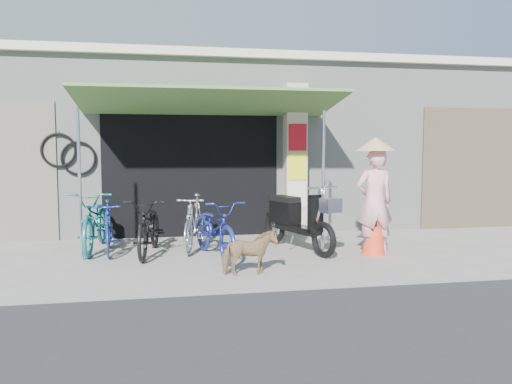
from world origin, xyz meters
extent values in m
plane|color=gray|center=(0.00, 0.00, 0.00)|extent=(80.00, 80.00, 0.00)
cube|color=#A3A89F|center=(0.00, 5.10, 1.75)|extent=(12.00, 5.00, 3.50)
cube|color=beige|center=(0.00, 5.10, 3.58)|extent=(12.30, 5.30, 0.16)
cube|color=black|center=(-1.20, 2.58, 1.25)|extent=(3.40, 0.06, 2.50)
cube|color=black|center=(-1.20, 2.59, 0.55)|extent=(3.06, 0.04, 1.10)
torus|color=black|center=(-3.30, 2.54, 1.55)|extent=(0.65, 0.05, 0.65)
cylinder|color=silver|center=(-3.30, 2.56, 1.87)|extent=(0.02, 0.02, 0.12)
torus|color=black|center=(-3.65, 2.54, 1.70)|extent=(0.65, 0.05, 0.65)
cylinder|color=silver|center=(-3.65, 2.56, 2.02)|extent=(0.02, 0.02, 0.12)
cube|color=beige|center=(0.85, 2.45, 1.50)|extent=(0.42, 0.42, 3.00)
cube|color=red|center=(0.85, 2.23, 1.95)|extent=(0.36, 0.02, 0.52)
cube|color=yellow|center=(0.85, 2.23, 1.38)|extent=(0.36, 0.02, 0.52)
cube|color=silver|center=(0.85, 2.23, 0.82)|extent=(0.36, 0.02, 0.50)
cube|color=#446F32|center=(-0.90, 1.65, 2.55)|extent=(4.60, 1.88, 0.35)
cylinder|color=silver|center=(-3.00, 0.75, 1.18)|extent=(0.05, 0.05, 2.36)
cylinder|color=silver|center=(0.90, 0.75, 1.18)|extent=(0.05, 0.05, 2.36)
cube|color=brown|center=(5.00, 2.59, 1.30)|extent=(2.60, 0.06, 2.60)
imported|color=#186E6B|center=(-2.88, 1.52, 0.51)|extent=(0.76, 1.98, 1.02)
imported|color=navy|center=(-2.65, 1.22, 0.44)|extent=(0.54, 1.48, 0.87)
imported|color=black|center=(-1.97, 0.98, 0.47)|extent=(0.85, 1.85, 0.94)
imported|color=silver|center=(-1.23, 1.22, 0.48)|extent=(0.84, 1.67, 0.96)
imported|color=navy|center=(-0.93, 0.58, 0.47)|extent=(1.02, 1.88, 0.94)
imported|color=tan|center=(-0.59, -0.63, 0.31)|extent=(0.78, 0.43, 0.63)
torus|color=black|center=(0.75, 0.23, 0.29)|extent=(0.29, 0.58, 0.58)
torus|color=black|center=(0.25, 1.57, 0.29)|extent=(0.29, 0.58, 0.58)
cube|color=black|center=(0.50, 0.90, 0.37)|extent=(0.59, 1.06, 0.11)
cube|color=black|center=(0.37, 1.26, 0.62)|extent=(0.48, 0.67, 0.37)
cube|color=black|center=(0.37, 1.26, 0.85)|extent=(0.46, 0.66, 0.10)
cube|color=black|center=(0.67, 0.43, 0.68)|extent=(0.26, 0.19, 0.62)
cylinder|color=silver|center=(0.74, 0.26, 1.12)|extent=(0.55, 0.23, 0.04)
cube|color=silver|center=(0.80, 0.07, 0.86)|extent=(0.34, 0.30, 0.22)
imported|color=pink|center=(1.64, 0.34, 0.87)|extent=(0.63, 0.42, 1.74)
cone|color=red|center=(1.64, 0.34, 0.23)|extent=(0.38, 0.38, 0.46)
cone|color=tan|center=(1.64, 0.34, 1.81)|extent=(0.64, 0.64, 0.22)
camera|label=1|loc=(-1.70, -7.25, 1.73)|focal=35.00mm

